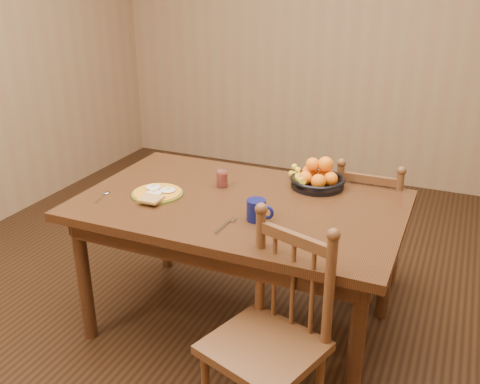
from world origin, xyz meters
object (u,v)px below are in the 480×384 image
at_px(chair_near, 270,339).
at_px(breakfast_plate, 157,193).
at_px(chair_far, 368,230).
at_px(coffee_mug, 257,210).
at_px(dining_table, 240,217).
at_px(fruit_bowl, 317,178).

bearing_deg(chair_near, breakfast_plate, 166.93).
relative_size(chair_far, coffee_mug, 6.38).
distance_m(dining_table, coffee_mug, 0.27).
xyz_separation_m(breakfast_plate, coffee_mug, (0.58, -0.07, 0.04)).
height_order(chair_near, coffee_mug, chair_near).
relative_size(dining_table, chair_far, 1.87).
distance_m(chair_far, chair_near, 1.21).
bearing_deg(chair_far, breakfast_plate, 35.72).
height_order(breakfast_plate, fruit_bowl, fruit_bowl).
relative_size(chair_far, fruit_bowl, 2.64).
bearing_deg(chair_near, fruit_bowl, 113.74).
distance_m(coffee_mug, fruit_bowl, 0.53).
bearing_deg(dining_table, chair_near, -56.75).
distance_m(breakfast_plate, coffee_mug, 0.58).
height_order(dining_table, chair_near, chair_near).
bearing_deg(coffee_mug, chair_near, -61.62).
distance_m(chair_far, fruit_bowl, 0.53).
relative_size(breakfast_plate, fruit_bowl, 0.89).
xyz_separation_m(dining_table, breakfast_plate, (-0.42, -0.10, 0.10)).
bearing_deg(chair_near, coffee_mug, 136.56).
relative_size(chair_far, breakfast_plate, 2.96).
bearing_deg(chair_far, coffee_mug, 62.81).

